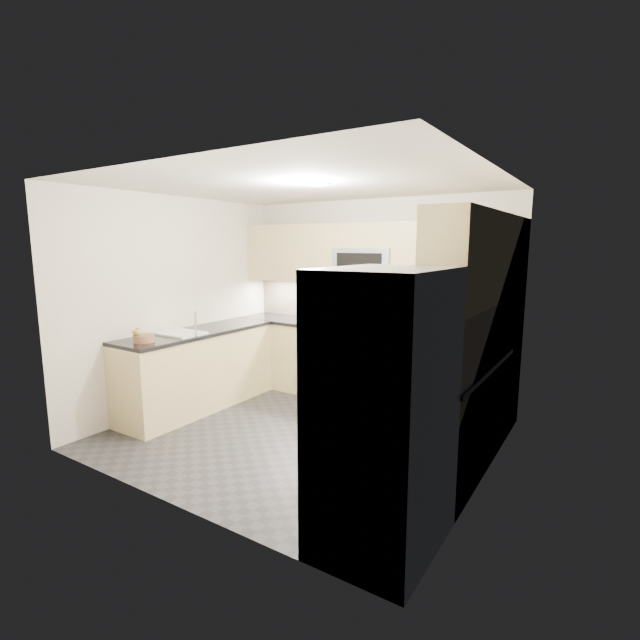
{
  "coord_description": "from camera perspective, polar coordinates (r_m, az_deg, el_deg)",
  "views": [
    {
      "loc": [
        2.62,
        -3.7,
        1.94
      ],
      "look_at": [
        0.0,
        0.35,
        1.15
      ],
      "focal_mm": 26.0,
      "sensor_mm": 36.0,
      "label": 1
    }
  ],
  "objects": [
    {
      "name": "fruit_orange",
      "position": [
        5.11,
        -21.8,
        -1.38
      ],
      "size": [
        0.06,
        0.06,
        0.06
      ],
      "primitive_type": "sphere",
      "color": "orange",
      "rests_on": "fruit_basket"
    },
    {
      "name": "oven_handle",
      "position": [
        5.46,
        3.29,
        -3.64
      ],
      "size": [
        0.6,
        0.02,
        0.02
      ],
      "primitive_type": "cylinder",
      "rotation": [
        0.0,
        1.57,
        0.0
      ],
      "color": "#B2B5BA",
      "rests_on": "gas_range"
    },
    {
      "name": "microwave_door",
      "position": [
        5.56,
        4.76,
        6.78
      ],
      "size": [
        0.6,
        0.01,
        0.28
      ],
      "primitive_type": "cube",
      "color": "black",
      "rests_on": "microwave"
    },
    {
      "name": "countertop_right",
      "position": [
        4.14,
        16.21,
        -5.33
      ],
      "size": [
        0.63,
        1.7,
        0.04
      ],
      "primitive_type": "cube",
      "color": "black",
      "rests_on": "base_cab_right"
    },
    {
      "name": "microwave",
      "position": [
        5.74,
        5.74,
        6.84
      ],
      "size": [
        0.76,
        0.4,
        0.4
      ],
      "primitive_type": "cube",
      "color": "#9DA0A4",
      "rests_on": "upper_cab_back"
    },
    {
      "name": "oven_door_glass",
      "position": [
        5.54,
        3.36,
        -6.33
      ],
      "size": [
        0.62,
        0.02,
        0.45
      ],
      "primitive_type": "cube",
      "color": "black",
      "rests_on": "gas_range"
    },
    {
      "name": "fruit_pear",
      "position": [
        5.08,
        -21.48,
        -1.38
      ],
      "size": [
        0.06,
        0.06,
        0.06
      ],
      "primitive_type": "sphere",
      "color": "#78BD51",
      "rests_on": "fruit_basket"
    },
    {
      "name": "countertop_peninsula",
      "position": [
        5.63,
        -14.92,
        -1.46
      ],
      "size": [
        0.63,
        2.0,
        0.04
      ],
      "primitive_type": "cube",
      "color": "black",
      "rests_on": "base_cab_peninsula"
    },
    {
      "name": "countertop_back_right",
      "position": [
        5.33,
        15.58,
        -2.08
      ],
      "size": [
        1.42,
        0.63,
        0.04
      ],
      "primitive_type": "cube",
      "color": "black",
      "rests_on": "base_cab_back_right"
    },
    {
      "name": "faucet",
      "position": [
        5.25,
        -15.09,
        -0.46
      ],
      "size": [
        0.03,
        0.03,
        0.28
      ],
      "primitive_type": "cylinder",
      "color": "silver",
      "rests_on": "countertop_peninsula"
    },
    {
      "name": "sink_basin",
      "position": [
        5.48,
        -16.83,
        -2.27
      ],
      "size": [
        0.52,
        0.38,
        0.16
      ],
      "primitive_type": "cube",
      "color": "white",
      "rests_on": "base_cab_peninsula"
    },
    {
      "name": "wall_front",
      "position": [
        3.43,
        -17.99,
        -2.74
      ],
      "size": [
        3.6,
        0.02,
        2.5
      ],
      "primitive_type": "cube",
      "color": "beige",
      "rests_on": "floor"
    },
    {
      "name": "utensil_bowl",
      "position": [
        5.22,
        21.48,
        -1.4
      ],
      "size": [
        0.42,
        0.42,
        0.18
      ],
      "primitive_type": "cylinder",
      "rotation": [
        0.0,
        0.0,
        0.41
      ],
      "color": "#53A948",
      "rests_on": "countertop_back_right"
    },
    {
      "name": "dish_towel_blue",
      "position": [
        5.47,
        3.44,
        -5.46
      ],
      "size": [
        0.17,
        0.03,
        0.33
      ],
      "primitive_type": "cube",
      "rotation": [
        0.0,
        0.0,
        0.07
      ],
      "color": "#365296",
      "rests_on": "oven_handle"
    },
    {
      "name": "range_cooktop",
      "position": [
        5.72,
        5.04,
        -1.07
      ],
      "size": [
        0.76,
        0.65,
        0.03
      ],
      "primitive_type": "cube",
      "color": "black",
      "rests_on": "gas_range"
    },
    {
      "name": "floor",
      "position": [
        4.93,
        -2.27,
        -13.87
      ],
      "size": [
        3.6,
        3.2,
        0.0
      ],
      "primitive_type": "cube",
      "color": "#232328",
      "rests_on": "ground"
    },
    {
      "name": "countertop_back_left",
      "position": [
        6.31,
        -3.63,
        -0.04
      ],
      "size": [
        1.42,
        0.63,
        0.04
      ],
      "primitive_type": "cube",
      "color": "black",
      "rests_on": "base_cab_back_left"
    },
    {
      "name": "ceiling",
      "position": [
        4.57,
        -2.48,
        16.32
      ],
      "size": [
        3.6,
        3.2,
        0.02
      ],
      "primitive_type": "cube",
      "color": "beige",
      "rests_on": "wall_back"
    },
    {
      "name": "upper_cab_right",
      "position": [
        4.1,
        18.98,
        7.2
      ],
      "size": [
        0.35,
        1.95,
        0.75
      ],
      "primitive_type": "cube",
      "color": "#CDB97B",
      "rests_on": "wall_right"
    },
    {
      "name": "cutting_board",
      "position": [
        6.13,
        -0.47,
        -0.05
      ],
      "size": [
        0.46,
        0.39,
        0.01
      ],
      "primitive_type": "cube",
      "rotation": [
        0.0,
        0.0,
        -0.34
      ],
      "color": "orange",
      "rests_on": "countertop_back_left"
    },
    {
      "name": "wall_left",
      "position": [
        5.81,
        -17.05,
        2.06
      ],
      "size": [
        0.02,
        3.2,
        2.5
      ],
      "primitive_type": "cube",
      "color": "beige",
      "rests_on": "floor"
    },
    {
      "name": "fridge_handle_left",
      "position": [
        3.0,
        -0.1,
        -9.95
      ],
      "size": [
        0.02,
        0.02,
        1.2
      ],
      "primitive_type": "cylinder",
      "color": "#B2B5BA",
      "rests_on": "refrigerator"
    },
    {
      "name": "base_cab_back_right",
      "position": [
        5.44,
        15.37,
        -6.95
      ],
      "size": [
        1.42,
        0.6,
        0.9
      ],
      "primitive_type": "cube",
      "color": "#CDB97B",
      "rests_on": "floor"
    },
    {
      "name": "wall_back",
      "position": [
        5.96,
        6.55,
        2.57
      ],
      "size": [
        3.6,
        0.02,
        2.5
      ],
      "primitive_type": "cube",
      "color": "beige",
      "rests_on": "floor"
    },
    {
      "name": "fruit_apple",
      "position": [
        5.13,
        -21.54,
        -1.3
      ],
      "size": [
        0.07,
        0.07,
        0.07
      ],
      "primitive_type": "sphere",
      "color": "#A01215",
      "rests_on": "fruit_basket"
    },
    {
      "name": "backsplash_back",
      "position": [
        5.96,
        6.52,
        2.04
      ],
      "size": [
        3.6,
        0.01,
        0.51
      ],
      "primitive_type": "cube",
      "color": "#C5AA8E",
      "rests_on": "wall_back"
    },
    {
      "name": "base_cab_peninsula",
      "position": [
        5.74,
        -14.72,
        -6.08
      ],
      "size": [
        0.6,
        2.0,
        0.9
      ],
      "primitive_type": "cube",
      "color": "#CDB97B",
      "rests_on": "floor"
    },
    {
      "name": "backsplash_right",
      "position": [
        4.3,
        21.3,
        -1.31
      ],
      "size": [
        0.01,
        2.3,
        0.51
      ],
      "primitive_type": "cube",
      "color": "#C5AA8E",
      "rests_on": "wall_right"
    },
    {
      "name": "refrigerator",
      "position": [
        2.99,
        7.89,
        -11.08
      ],
      "size": [
        0.7,
        0.9,
        1.8
      ],
      "primitive_type": "cube",
      "color": "#9C9FA3",
      "rests_on": "floor"
    },
    {
      "name": "fruit_basket",
      "position": [
        5.13,
        -20.85,
        -2.13
      ],
      "size": [
        0.27,
        0.27,
        0.08
      ],
      "primitive_type": "cylinder",
      "rotation": [
        0.0,
        0.0,
        -0.34
      ],
      "color": "#8C5D41",
      "rests_on": "countertop_peninsula"
    },
    {
      "name": "base_cab_right",
      "position": [
        4.28,
        15.93,
        -11.44
      ],
      "size": [
        0.6,
        1.7,
        0.9
      ],
      "primitive_type": "cube",
      "color": "#CDB97B",
      "rests_on": "floor"
    },
    {
      "name": "upper_cab_back",
      "position": [
        5.76,
        5.87,
        8.09
      ],
      "size": [
        3.6,
        0.35,
        0.75
      ],
      "primitive_type": "cube",
      "color": "#CDB97B",
      "rests_on": "wall_back"
    },
    {
      "name": "wall_right",
      "position": [
        3.86,
        20.05,
        -1.57
      ],
      "size": [
        0.02,
        3.2,
        2.5
      ],
      "primitive_type": "cube",
      "color": "beige",
      "rests_on": "floor"
    },
    {
      "name": "dish_towel_check",
      "position": [
        5.54,
        1.98,
        -5.24
      ],
      "size": [
        0.18,
        0.07,
        0.34
      ],
      "primitive_type": "cube",
      "rotation": [
        0.0,
        0.0,
        -0.29
      ],
      "color": "silver",
      "rests_on": "oven_handle"
    },
    {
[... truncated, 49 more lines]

